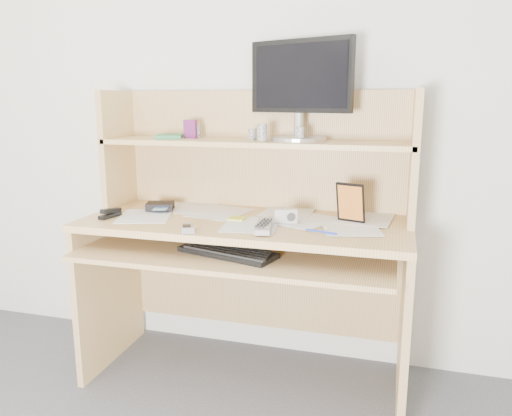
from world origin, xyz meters
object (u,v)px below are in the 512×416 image
(desk, at_px, (250,228))
(tv_remote, at_px, (264,226))
(game_case, at_px, (350,203))
(monitor, at_px, (300,87))
(keyboard, at_px, (228,251))

(desk, xyz_separation_m, tv_remote, (0.12, -0.23, 0.07))
(tv_remote, distance_m, game_case, 0.38)
(desk, relative_size, tv_remote, 6.86)
(game_case, xyz_separation_m, monitor, (-0.25, 0.14, 0.47))
(tv_remote, xyz_separation_m, monitor, (0.07, 0.35, 0.54))
(game_case, bearing_deg, tv_remote, -128.74)
(monitor, bearing_deg, desk, -128.14)
(desk, height_order, monitor, monitor)
(keyboard, xyz_separation_m, tv_remote, (0.14, 0.04, 0.10))
(tv_remote, distance_m, monitor, 0.65)
(desk, xyz_separation_m, game_case, (0.44, -0.02, 0.15))
(tv_remote, relative_size, game_case, 1.22)
(game_case, bearing_deg, desk, -164.89)
(keyboard, height_order, game_case, game_case)
(monitor, bearing_deg, keyboard, -97.56)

